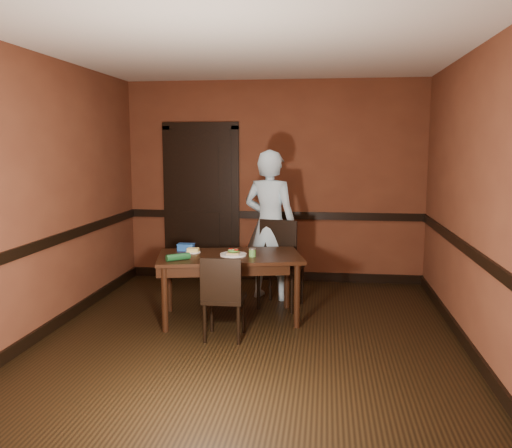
% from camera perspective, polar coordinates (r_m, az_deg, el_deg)
% --- Properties ---
extents(floor, '(4.00, 4.50, 0.01)m').
position_cam_1_polar(floor, '(5.39, -0.49, -11.65)').
color(floor, black).
rests_on(floor, ground).
extents(ceiling, '(4.00, 4.50, 0.01)m').
position_cam_1_polar(ceiling, '(5.15, -0.53, 17.92)').
color(ceiling, beige).
rests_on(ceiling, ground).
extents(wall_back, '(4.00, 0.02, 2.70)m').
position_cam_1_polar(wall_back, '(7.32, 1.92, 4.44)').
color(wall_back, '#5D2E1C').
rests_on(wall_back, ground).
extents(wall_front, '(4.00, 0.02, 2.70)m').
position_cam_1_polar(wall_front, '(2.90, -6.62, -1.45)').
color(wall_front, '#5D2E1C').
rests_on(wall_front, ground).
extents(wall_left, '(0.02, 4.50, 2.70)m').
position_cam_1_polar(wall_left, '(5.72, -20.79, 2.84)').
color(wall_left, '#5D2E1C').
rests_on(wall_left, ground).
extents(wall_right, '(0.02, 4.50, 2.70)m').
position_cam_1_polar(wall_right, '(5.21, 21.85, 2.31)').
color(wall_right, '#5D2E1C').
rests_on(wall_right, ground).
extents(dado_back, '(4.00, 0.03, 0.10)m').
position_cam_1_polar(dado_back, '(7.35, 1.89, 0.94)').
color(dado_back, black).
rests_on(dado_back, ground).
extents(dado_left, '(0.03, 4.50, 0.10)m').
position_cam_1_polar(dado_left, '(5.77, -20.43, -1.60)').
color(dado_left, black).
rests_on(dado_left, ground).
extents(dado_right, '(0.03, 4.50, 0.10)m').
position_cam_1_polar(dado_right, '(5.27, 21.43, -2.56)').
color(dado_right, black).
rests_on(dado_right, ground).
extents(baseboard_back, '(4.00, 0.03, 0.12)m').
position_cam_1_polar(baseboard_back, '(7.51, 1.86, -5.44)').
color(baseboard_back, black).
rests_on(baseboard_back, ground).
extents(baseboard_left, '(0.03, 4.50, 0.12)m').
position_cam_1_polar(baseboard_left, '(5.97, -20.02, -9.58)').
color(baseboard_left, black).
rests_on(baseboard_left, ground).
extents(baseboard_right, '(0.03, 4.50, 0.12)m').
position_cam_1_polar(baseboard_right, '(5.48, 20.96, -11.21)').
color(baseboard_right, black).
rests_on(baseboard_right, ground).
extents(door, '(1.05, 0.07, 2.20)m').
position_cam_1_polar(door, '(7.47, -5.78, 2.50)').
color(door, black).
rests_on(door, ground).
extents(dining_table, '(1.63, 1.14, 0.70)m').
position_cam_1_polar(dining_table, '(5.79, -2.75, -6.64)').
color(dining_table, black).
rests_on(dining_table, floor).
extents(chair_far, '(0.55, 0.55, 0.98)m').
position_cam_1_polar(chair_far, '(6.19, 2.63, -4.32)').
color(chair_far, black).
rests_on(chair_far, floor).
extents(chair_near, '(0.38, 0.38, 0.82)m').
position_cam_1_polar(chair_near, '(5.22, -3.35, -7.63)').
color(chair_near, black).
rests_on(chair_near, floor).
extents(person, '(0.75, 0.60, 1.79)m').
position_cam_1_polar(person, '(6.48, 1.49, -0.10)').
color(person, '#AACFE1').
rests_on(person, floor).
extents(sandwich_plate, '(0.28, 0.28, 0.07)m').
position_cam_1_polar(sandwich_plate, '(5.67, -2.40, -3.13)').
color(sandwich_plate, white).
rests_on(sandwich_plate, dining_table).
extents(sauce_jar, '(0.08, 0.08, 0.09)m').
position_cam_1_polar(sauce_jar, '(5.60, -0.38, -3.01)').
color(sauce_jar, '#4F8D3D').
rests_on(sauce_jar, dining_table).
extents(cheese_saucer, '(0.16, 0.16, 0.05)m').
position_cam_1_polar(cheese_saucer, '(5.86, -6.64, -2.81)').
color(cheese_saucer, white).
rests_on(cheese_saucer, dining_table).
extents(food_tub, '(0.18, 0.12, 0.08)m').
position_cam_1_polar(food_tub, '(5.98, -7.38, -2.42)').
color(food_tub, '#2256B0').
rests_on(food_tub, dining_table).
extents(wrapped_veg, '(0.24, 0.20, 0.07)m').
position_cam_1_polar(wrapped_veg, '(5.48, -8.21, -3.46)').
color(wrapped_veg, '#154620').
rests_on(wrapped_veg, dining_table).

